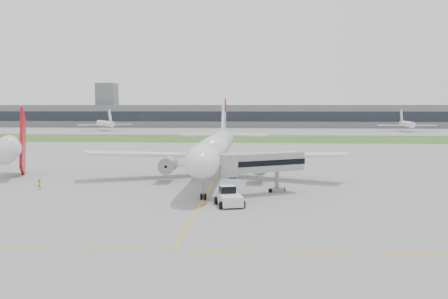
# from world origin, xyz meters

# --- Properties ---
(ground) EXTENTS (600.00, 600.00, 0.00)m
(ground) POSITION_xyz_m (0.00, 0.00, 0.00)
(ground) COLOR gray
(ground) RESTS_ON ground
(apron_markings) EXTENTS (70.00, 70.00, 0.04)m
(apron_markings) POSITION_xyz_m (0.00, -5.00, 0.00)
(apron_markings) COLOR gold
(apron_markings) RESTS_ON ground
(grass_strip) EXTENTS (600.00, 50.00, 0.02)m
(grass_strip) POSITION_xyz_m (0.00, 120.00, 0.01)
(grass_strip) COLOR #345720
(grass_strip) RESTS_ON ground
(terminal_building) EXTENTS (320.00, 22.30, 14.00)m
(terminal_building) POSITION_xyz_m (0.00, 229.87, 7.00)
(terminal_building) COLOR slate
(terminal_building) RESTS_ON ground
(control_tower) EXTENTS (12.00, 12.00, 56.00)m
(control_tower) POSITION_xyz_m (-90.00, 232.00, 0.00)
(control_tower) COLOR slate
(control_tower) RESTS_ON ground
(airliner) EXTENTS (48.13, 53.95, 17.88)m
(airliner) POSITION_xyz_m (0.00, 4.87, 5.66)
(airliner) COLOR white
(airliner) RESTS_ON ground
(pushback_tug) EXTENTS (4.42, 5.55, 2.55)m
(pushback_tug) POSITION_xyz_m (3.90, -18.91, 1.17)
(pushback_tug) COLOR silver
(pushback_tug) RESTS_ON ground
(jet_bridge) EXTENTS (13.00, 9.91, 6.45)m
(jet_bridge) POSITION_xyz_m (7.84, -10.23, 4.77)
(jet_bridge) COLOR #A9A9AB
(jet_bridge) RESTS_ON ground
(safety_cone_left) EXTENTS (0.35, 0.35, 0.48)m
(safety_cone_left) POSITION_xyz_m (-0.50, -20.73, 0.24)
(safety_cone_left) COLOR orange
(safety_cone_left) RESTS_ON ground
(safety_cone_right) EXTENTS (0.44, 0.44, 0.60)m
(safety_cone_right) POSITION_xyz_m (0.50, -19.05, 0.30)
(safety_cone_right) COLOR orange
(safety_cone_right) RESTS_ON ground
(ground_crew_near) EXTENTS (0.62, 0.41, 1.66)m
(ground_crew_near) POSITION_xyz_m (4.78, -19.98, 0.83)
(ground_crew_near) COLOR #A8C420
(ground_crew_near) RESTS_ON ground
(ground_crew_far) EXTENTS (1.02, 1.05, 1.70)m
(ground_crew_far) POSITION_xyz_m (-27.18, -8.09, 0.85)
(ground_crew_far) COLOR yellow
(ground_crew_far) RESTS_ON ground
(neighbor_aircraft) EXTENTS (8.10, 17.15, 13.89)m
(neighbor_aircraft) POSITION_xyz_m (-38.42, 4.33, 5.51)
(neighbor_aircraft) COLOR #A50911
(neighbor_aircraft) RESTS_ON ground
(distant_aircraft_left) EXTENTS (38.65, 37.64, 11.20)m
(distant_aircraft_left) POSITION_xyz_m (-75.28, 180.27, 0.00)
(distant_aircraft_left) COLOR white
(distant_aircraft_left) RESTS_ON ground
(distant_aircraft_right) EXTENTS (31.47, 28.28, 11.29)m
(distant_aircraft_right) POSITION_xyz_m (85.18, 181.83, 0.00)
(distant_aircraft_right) COLOR white
(distant_aircraft_right) RESTS_ON ground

